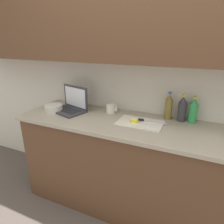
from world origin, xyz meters
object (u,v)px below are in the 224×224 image
at_px(bowl_white, 54,108).
at_px(bottle_oil_tall, 182,109).
at_px(laptop, 71,105).
at_px(lemon_half_cut, 134,120).
at_px(knife, 143,120).
at_px(cutting_board, 140,123).
at_px(measuring_cup, 111,108).
at_px(bottle_green_soda, 193,111).
at_px(bottle_water_clear, 169,107).

bearing_deg(bowl_white, bottle_oil_tall, 12.32).
relative_size(laptop, lemon_half_cut, 5.85).
height_order(bottle_oil_tall, bowl_white, bottle_oil_tall).
distance_m(knife, lemon_half_cut, 0.08).
xyz_separation_m(knife, bowl_white, (-0.91, -0.10, 0.02)).
bearing_deg(cutting_board, measuring_cup, 158.19).
bearing_deg(bottle_oil_tall, knife, -151.54).
bearing_deg(lemon_half_cut, bowl_white, -177.04).
bearing_deg(bottle_green_soda, measuring_cup, -175.47).
distance_m(laptop, bottle_water_clear, 0.97).
height_order(bottle_green_soda, bottle_oil_tall, bottle_oil_tall).
distance_m(laptop, cutting_board, 0.75).
xyz_separation_m(cutting_board, measuring_cup, (-0.35, 0.14, 0.04)).
relative_size(cutting_board, lemon_half_cut, 5.80).
bearing_deg(knife, bottle_green_soda, 16.48).
bearing_deg(bottle_oil_tall, bottle_water_clear, 180.00).
height_order(knife, bottle_green_soda, bottle_green_soda).
distance_m(bottle_oil_tall, bowl_white, 1.25).
height_order(lemon_half_cut, bowl_white, bowl_white).
xyz_separation_m(bottle_green_soda, measuring_cup, (-0.76, -0.06, -0.07)).
bearing_deg(lemon_half_cut, cutting_board, 26.58).
relative_size(lemon_half_cut, measuring_cup, 0.59).
height_order(laptop, bottle_oil_tall, laptop).
xyz_separation_m(cutting_board, bottle_water_clear, (0.20, 0.20, 0.11)).
bearing_deg(bottle_green_soda, lemon_half_cut, -154.21).
bearing_deg(bottle_water_clear, laptop, -169.35).
bearing_deg(bottle_oil_tall, bowl_white, -167.68).
distance_m(bottle_oil_tall, bottle_water_clear, 0.12).
relative_size(cutting_board, bottle_oil_tall, 1.60).
bearing_deg(knife, lemon_half_cut, -143.77).
bearing_deg(bottle_green_soda, cutting_board, -154.30).
height_order(lemon_half_cut, bottle_green_soda, bottle_green_soda).
distance_m(cutting_board, knife, 0.04).
bearing_deg(bowl_white, bottle_green_soda, 11.48).
distance_m(lemon_half_cut, bottle_green_soda, 0.52).
bearing_deg(cutting_board, bottle_oil_tall, 31.70).
xyz_separation_m(lemon_half_cut, measuring_cup, (-0.30, 0.16, 0.02)).
height_order(laptop, bottle_green_soda, laptop).
height_order(laptop, bowl_white, laptop).
height_order(knife, bowl_white, bowl_white).
bearing_deg(bowl_white, cutting_board, 4.26).
height_order(bottle_green_soda, measuring_cup, bottle_green_soda).
height_order(bottle_green_soda, bowl_white, bottle_green_soda).
bearing_deg(bottle_oil_tall, measuring_cup, -174.85).
bearing_deg(knife, bottle_water_clear, 35.18).
bearing_deg(bottle_green_soda, bottle_oil_tall, -180.00).
bearing_deg(laptop, cutting_board, 14.31).
height_order(knife, lemon_half_cut, lemon_half_cut).
bearing_deg(laptop, knife, 16.79).
xyz_separation_m(knife, bottle_water_clear, (0.19, 0.17, 0.10)).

